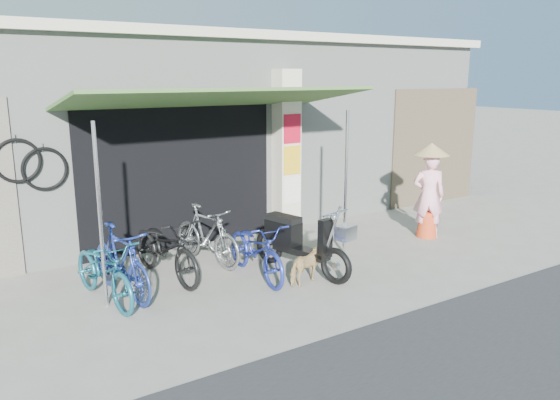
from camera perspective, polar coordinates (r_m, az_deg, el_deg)
ground at (r=8.07m, az=5.08°, el=-8.11°), size 80.00×80.00×0.00m
bicycle_shop at (r=12.01m, az=-9.87°, el=7.68°), size 12.30×5.30×3.66m
shop_pillar at (r=10.12m, az=0.60°, el=5.01°), size 0.42×0.44×3.00m
awning at (r=8.45m, az=-6.43°, el=10.29°), size 4.60×1.88×2.72m
neighbour_right at (r=12.97m, az=15.83°, el=5.37°), size 2.60×0.06×2.60m
bike_teal at (r=7.43m, az=-17.91°, el=-6.99°), size 0.81×1.73×0.87m
bike_blue at (r=7.54m, az=-16.28°, el=-6.20°), size 0.69×1.66×0.97m
bike_black at (r=8.03m, az=-11.84°, el=-4.91°), size 0.86×1.85×0.94m
bike_silver at (r=8.57m, az=-7.69°, el=-3.62°), size 0.77×1.61×0.93m
bike_navy at (r=7.92m, az=-2.49°, el=-5.16°), size 0.67×1.68×0.87m
street_dog at (r=7.75m, az=3.01°, el=-6.87°), size 0.69×0.46×0.53m
moped at (r=8.11m, az=1.95°, el=-4.37°), size 0.69×1.83×1.05m
nun at (r=10.18m, az=15.30°, el=0.93°), size 0.67×0.65×1.73m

